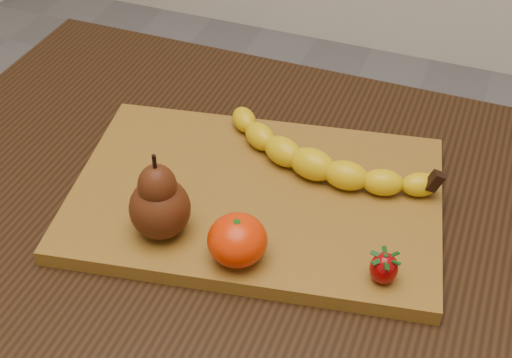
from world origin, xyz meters
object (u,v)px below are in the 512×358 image
at_px(mandarin, 237,240).
at_px(pear, 158,195).
at_px(cutting_board, 256,197).
at_px(table, 263,270).

bearing_deg(mandarin, pear, 174.90).
bearing_deg(mandarin, cutting_board, 100.79).
xyz_separation_m(table, cutting_board, (-0.02, 0.02, 0.11)).
distance_m(table, pear, 0.21).
height_order(table, pear, pear).
relative_size(cutting_board, pear, 4.12).
xyz_separation_m(cutting_board, pear, (-0.08, -0.10, 0.06)).
bearing_deg(cutting_board, table, -57.48).
bearing_deg(cutting_board, pear, -136.78).
height_order(cutting_board, mandarin, mandarin).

